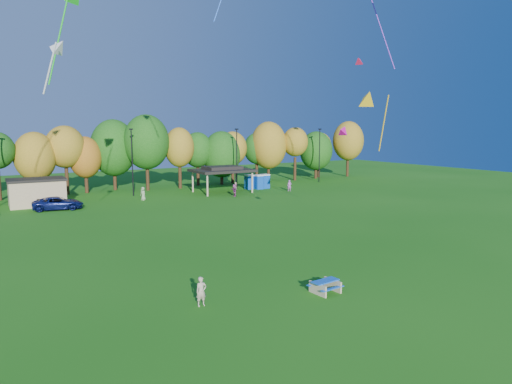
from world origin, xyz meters
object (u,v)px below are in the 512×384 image
car_c (58,203)px  car_d (59,203)px  picnic_table (325,285)px  porta_potties (258,182)px  kite_flyer (201,291)px

car_c → car_d: car_c is taller
picnic_table → car_c: (-9.01, 35.92, 0.33)m
porta_potties → car_d: bearing=-173.3°
kite_flyer → porta_potties: bearing=58.0°
porta_potties → car_d: size_ratio=0.86×
car_c → car_d: (0.14, 0.59, -0.11)m
porta_potties → car_c: 28.91m
picnic_table → kite_flyer: 6.95m
kite_flyer → car_c: bearing=96.5°
porta_potties → car_c: bearing=-172.1°
porta_potties → kite_flyer: 46.33m
porta_potties → kite_flyer: (-26.34, -38.11, -0.33)m
porta_potties → car_c: (-28.64, -3.96, -0.36)m
picnic_table → car_c: car_c is taller
picnic_table → car_c: size_ratio=0.32×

